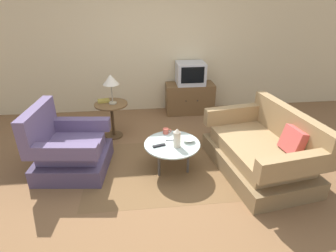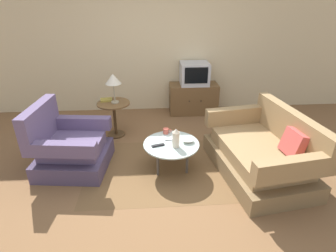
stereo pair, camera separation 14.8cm
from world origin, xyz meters
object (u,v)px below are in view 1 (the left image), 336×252
at_px(couch, 262,152).
at_px(television, 190,73).
at_px(side_table, 112,113).
at_px(tv_remote_dark, 159,146).
at_px(coffee_table, 172,146).
at_px(vase, 177,138).
at_px(armchair, 68,150).
at_px(table_lamp, 111,80).
at_px(bowl, 188,140).
at_px(book, 104,101).
at_px(mug, 166,131).
at_px(tv_remote_silver, 171,139).
at_px(tv_stand, 190,98).

relative_size(couch, television, 3.12).
xyz_separation_m(side_table, tv_remote_dark, (0.69, -1.12, -0.02)).
bearing_deg(coffee_table, television, 73.01).
bearing_deg(vase, armchair, 170.53).
distance_m(coffee_table, table_lamp, 1.50).
bearing_deg(bowl, coffee_table, -173.53).
bearing_deg(coffee_table, book, 130.71).
distance_m(couch, vase, 1.20).
xyz_separation_m(couch, side_table, (-2.10, 1.22, 0.15)).
bearing_deg(coffee_table, side_table, 129.43).
height_order(mug, bowl, mug).
bearing_deg(vase, bowl, 33.31).
relative_size(couch, bowl, 10.50).
distance_m(coffee_table, bowl, 0.23).
bearing_deg(tv_remote_silver, coffee_table, -81.97).
bearing_deg(vase, side_table, 128.77).
bearing_deg(table_lamp, tv_remote_silver, -49.12).
distance_m(mug, book, 1.30).
height_order(coffee_table, bowl, bowl).
height_order(couch, vase, couch).
bearing_deg(vase, couch, -3.03).
height_order(side_table, tv_remote_dark, side_table).
bearing_deg(couch, tv_remote_silver, 69.67).
relative_size(side_table, tv_stand, 0.64).
bearing_deg(side_table, television, 31.18).
relative_size(coffee_table, side_table, 1.26).
height_order(bowl, tv_remote_silver, bowl).
bearing_deg(couch, mug, 61.66).
bearing_deg(television, tv_stand, -90.00).
height_order(armchair, mug, armchair).
height_order(table_lamp, book, table_lamp).
bearing_deg(table_lamp, tv_remote_dark, -59.38).
relative_size(mug, bowl, 0.77).
bearing_deg(television, armchair, -138.22).
relative_size(coffee_table, bowl, 4.69).
height_order(tv_remote_dark, book, book).
distance_m(vase, tv_remote_silver, 0.23).
bearing_deg(television, coffee_table, -106.99).
distance_m(bowl, book, 1.69).
bearing_deg(side_table, coffee_table, -50.57).
xyz_separation_m(couch, mug, (-1.28, 0.45, 0.16)).
distance_m(bowl, tv_remote_silver, 0.24).
relative_size(coffee_table, tv_stand, 0.80).
bearing_deg(tv_remote_dark, book, 107.06).
bearing_deg(mug, tv_remote_silver, -76.73).
bearing_deg(armchair, table_lamp, 154.10).
distance_m(armchair, book, 1.14).
bearing_deg(mug, table_lamp, 135.86).
bearing_deg(bowl, tv_remote_silver, 163.12).
bearing_deg(mug, television, 68.59).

